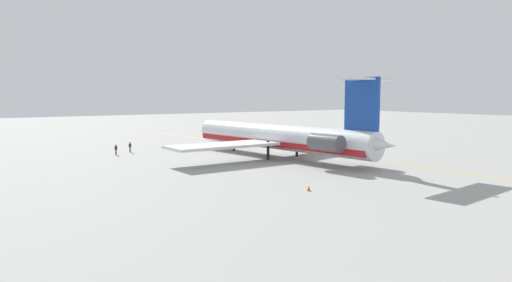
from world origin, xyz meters
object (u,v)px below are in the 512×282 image
object	(u,v)px
ground_crew_near_nose	(116,148)
ground_crew_near_tail	(130,146)
main_jetliner	(283,137)
ground_crew_portside	(272,136)
safety_cone_nose	(309,188)

from	to	relation	value
ground_crew_near_nose	ground_crew_near_tail	world-z (taller)	ground_crew_near_tail
main_jetliner	ground_crew_portside	xyz separation A→B (m)	(20.53, -13.36, -2.09)
ground_crew_portside	ground_crew_near_nose	bearing A→B (deg)	-70.38
ground_crew_portside	ground_crew_near_tail	bearing A→B (deg)	-73.98
main_jetliner	ground_crew_near_tail	bearing A→B (deg)	33.46
main_jetliner	ground_crew_portside	size ratio (longest dim) A/B	23.20
safety_cone_nose	ground_crew_near_nose	bearing A→B (deg)	10.25
ground_crew_near_tail	ground_crew_portside	xyz separation A→B (m)	(0.48, -29.78, 0.01)
ground_crew_near_tail	ground_crew_portside	world-z (taller)	ground_crew_portside
main_jetliner	ground_crew_near_nose	world-z (taller)	main_jetliner
main_jetliner	ground_crew_near_tail	world-z (taller)	main_jetliner
ground_crew_near_nose	ground_crew_near_tail	bearing A→B (deg)	157.51
ground_crew_portside	safety_cone_nose	world-z (taller)	ground_crew_portside
main_jetliner	ground_crew_near_nose	size ratio (longest dim) A/B	23.85
ground_crew_near_nose	ground_crew_portside	distance (m)	32.92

